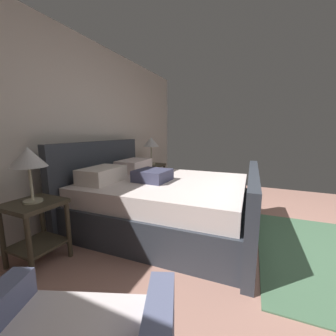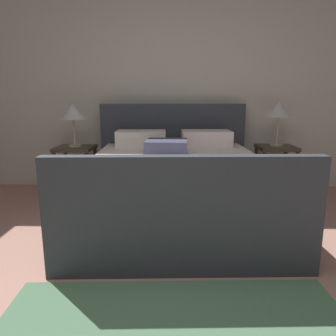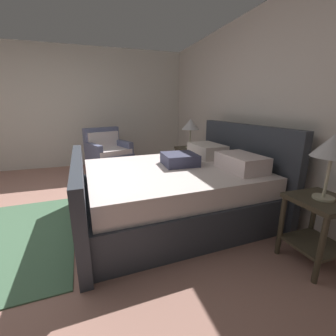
% 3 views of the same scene
% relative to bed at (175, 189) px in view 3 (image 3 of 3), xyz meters
% --- Properties ---
extents(ground_plane, '(5.63, 6.18, 0.02)m').
position_rel_bed_xyz_m(ground_plane, '(-0.14, -1.91, -0.36)').
color(ground_plane, '#A77668').
extents(wall_back, '(5.75, 0.12, 2.52)m').
position_rel_bed_xyz_m(wall_back, '(-0.14, 1.24, 0.91)').
color(wall_back, beige).
rests_on(wall_back, ground).
extents(wall_side_left, '(0.12, 6.30, 2.52)m').
position_rel_bed_xyz_m(wall_side_left, '(-3.02, -1.91, 0.91)').
color(wall_side_left, silver).
rests_on(wall_side_left, ground).
extents(bed, '(1.88, 2.23, 1.10)m').
position_rel_bed_xyz_m(bed, '(0.00, 0.00, 0.00)').
color(bed, '#31363F').
rests_on(bed, ground).
extents(nightstand_right, '(0.44, 0.44, 0.60)m').
position_rel_bed_xyz_m(nightstand_right, '(1.22, 0.84, 0.06)').
color(nightstand_right, '#3E3729').
rests_on(nightstand_right, ground).
extents(table_lamp_right, '(0.30, 0.30, 0.53)m').
position_rel_bed_xyz_m(table_lamp_right, '(1.22, 0.84, 0.68)').
color(table_lamp_right, '#B7B293').
rests_on(table_lamp_right, nightstand_right).
extents(nightstand_left, '(0.44, 0.44, 0.60)m').
position_rel_bed_xyz_m(nightstand_left, '(-1.21, 0.73, 0.06)').
color(nightstand_left, '#3E3729').
rests_on(nightstand_left, ground).
extents(table_lamp_left, '(0.31, 0.31, 0.50)m').
position_rel_bed_xyz_m(table_lamp_left, '(-1.21, 0.73, 0.65)').
color(table_lamp_left, '#B7B293').
rests_on(table_lamp_left, nightstand_left).
extents(armchair, '(0.94, 0.94, 0.90)m').
position_rel_bed_xyz_m(armchair, '(-2.11, -0.63, 0.00)').
color(armchair, slate).
rests_on(armchair, ground).
extents(area_rug, '(1.90, 1.12, 0.01)m').
position_rel_bed_xyz_m(area_rug, '(0.00, -1.69, -0.34)').
color(area_rug, '#4A6F50').
rests_on(area_rug, ground).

